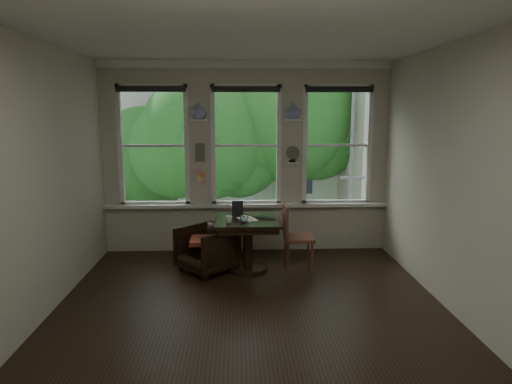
{
  "coord_description": "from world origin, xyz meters",
  "views": [
    {
      "loc": [
        -0.15,
        -5.0,
        2.23
      ],
      "look_at": [
        0.1,
        0.9,
        1.19
      ],
      "focal_mm": 32.0,
      "sensor_mm": 36.0,
      "label": 1
    }
  ],
  "objects_px": {
    "side_chair_right": "(299,237)",
    "mug": "(229,219)",
    "table": "(248,245)",
    "laptop": "(264,218)",
    "armchair_left": "(207,249)"
  },
  "relations": [
    {
      "from": "side_chair_right",
      "to": "mug",
      "type": "bearing_deg",
      "value": 103.81
    },
    {
      "from": "table",
      "to": "laptop",
      "type": "bearing_deg",
      "value": 3.82
    },
    {
      "from": "armchair_left",
      "to": "mug",
      "type": "height_order",
      "value": "mug"
    },
    {
      "from": "laptop",
      "to": "mug",
      "type": "xyz_separation_m",
      "value": [
        -0.49,
        -0.2,
        0.03
      ]
    },
    {
      "from": "table",
      "to": "mug",
      "type": "distance_m",
      "value": 0.52
    },
    {
      "from": "armchair_left",
      "to": "laptop",
      "type": "relative_size",
      "value": 2.32
    },
    {
      "from": "table",
      "to": "side_chair_right",
      "type": "relative_size",
      "value": 0.98
    },
    {
      "from": "table",
      "to": "mug",
      "type": "relative_size",
      "value": 9.5
    },
    {
      "from": "table",
      "to": "side_chair_right",
      "type": "distance_m",
      "value": 0.74
    },
    {
      "from": "armchair_left",
      "to": "mug",
      "type": "xyz_separation_m",
      "value": [
        0.32,
        -0.18,
        0.47
      ]
    },
    {
      "from": "mug",
      "to": "armchair_left",
      "type": "bearing_deg",
      "value": 150.34
    },
    {
      "from": "table",
      "to": "mug",
      "type": "bearing_deg",
      "value": -144.42
    },
    {
      "from": "side_chair_right",
      "to": "laptop",
      "type": "distance_m",
      "value": 0.58
    },
    {
      "from": "armchair_left",
      "to": "side_chair_right",
      "type": "bearing_deg",
      "value": 50.24
    },
    {
      "from": "laptop",
      "to": "mug",
      "type": "bearing_deg",
      "value": -128.3
    }
  ]
}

